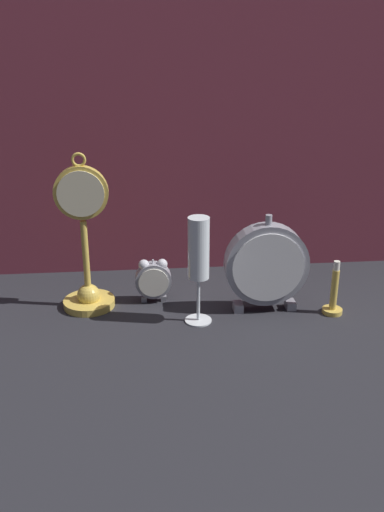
{
  "coord_description": "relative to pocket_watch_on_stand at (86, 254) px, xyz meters",
  "views": [
    {
      "loc": [
        -0.1,
        -1.01,
        0.57
      ],
      "look_at": [
        0.0,
        0.08,
        0.13
      ],
      "focal_mm": 40.0,
      "sensor_mm": 36.0,
      "label": 1
    }
  ],
  "objects": [
    {
      "name": "ground_plane",
      "position": [
        0.22,
        -0.13,
        -0.12
      ],
      "size": [
        4.0,
        4.0,
        0.0
      ],
      "primitive_type": "plane",
      "color": "#232328"
    },
    {
      "name": "fabric_backdrop_drape",
      "position": [
        0.22,
        0.2,
        0.19
      ],
      "size": [
        1.61,
        0.01,
        0.63
      ],
      "primitive_type": "cube",
      "color": "brown",
      "rests_on": "ground_plane"
    },
    {
      "name": "pocket_watch_on_stand",
      "position": [
        0.0,
        0.0,
        0.0
      ],
      "size": [
        0.11,
        0.11,
        0.34
      ],
      "color": "gold",
      "rests_on": "ground_plane"
    },
    {
      "name": "alarm_clock_twin_bell",
      "position": [
        0.14,
        0.01,
        -0.07
      ],
      "size": [
        0.08,
        0.03,
        0.1
      ],
      "color": "gray",
      "rests_on": "ground_plane"
    },
    {
      "name": "mantel_clock_silver",
      "position": [
        0.38,
        -0.05,
        -0.02
      ],
      "size": [
        0.18,
        0.04,
        0.22
      ],
      "color": "gray",
      "rests_on": "ground_plane"
    },
    {
      "name": "champagne_flute",
      "position": [
        0.23,
        -0.09,
        0.02
      ],
      "size": [
        0.06,
        0.06,
        0.23
      ],
      "color": "silver",
      "rests_on": "ground_plane"
    },
    {
      "name": "brass_candlestick",
      "position": [
        0.52,
        -0.08,
        -0.09
      ],
      "size": [
        0.04,
        0.04,
        0.12
      ],
      "color": "gold",
      "rests_on": "ground_plane"
    }
  ]
}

